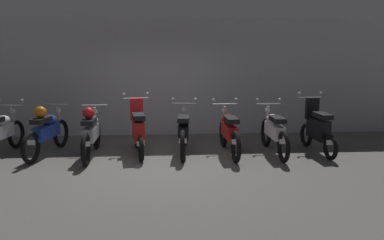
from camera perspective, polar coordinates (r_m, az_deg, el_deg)
The scene contains 9 objects.
ground_plane at distance 7.60m, azimuth -4.68°, elevation -6.66°, with size 80.00×80.00×0.00m, color #565451.
back_wall at distance 10.09m, azimuth -4.58°, elevation 6.49°, with size 16.00×0.30×3.05m, color #ADADB2.
motorbike_slot_1 at distance 8.71m, azimuth -20.93°, elevation -1.52°, with size 0.61×1.93×1.08m.
motorbike_slot_2 at distance 8.29m, azimuth -14.85°, elevation -1.75°, with size 0.56×1.95×1.08m.
motorbike_slot_3 at distance 8.31m, azimuth -8.07°, elevation -1.44°, with size 0.58×1.67×1.29m.
motorbike_slot_4 at distance 8.31m, azimuth -1.26°, elevation -1.60°, with size 0.59×1.95×1.15m.
motorbike_slot_5 at distance 8.25m, azimuth 5.57°, elevation -1.74°, with size 0.59×1.95×1.15m.
motorbike_slot_6 at distance 8.43m, azimuth 12.18°, elevation -1.66°, with size 0.59×1.95×1.15m.
motorbike_slot_7 at distance 8.77m, azimuth 18.25°, elevation -1.24°, with size 0.59×1.68×1.29m.
Camera 1 is at (0.14, -7.25, 2.26)m, focal length 35.62 mm.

